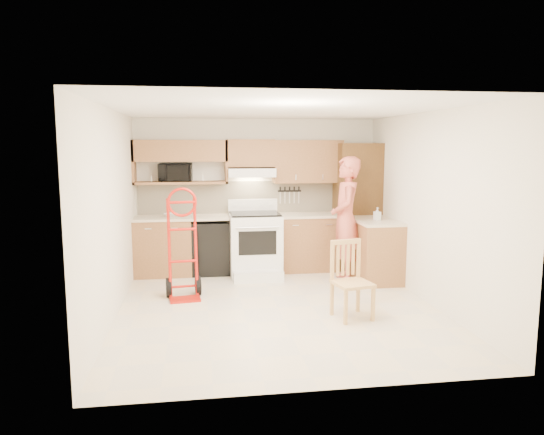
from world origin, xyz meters
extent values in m
cube|color=beige|center=(0.00, 0.00, -0.01)|extent=(4.00, 4.50, 0.02)
cube|color=white|center=(0.00, 0.00, 2.51)|extent=(4.00, 4.50, 0.02)
cube|color=#EDE3C7|center=(0.00, 2.26, 1.25)|extent=(4.00, 0.02, 2.50)
cube|color=#EDE3C7|center=(0.00, -2.26, 1.25)|extent=(4.00, 0.02, 2.50)
cube|color=#EDE3C7|center=(-2.01, 0.00, 1.25)|extent=(0.02, 4.50, 2.50)
cube|color=#EDE3C7|center=(2.01, 0.00, 1.25)|extent=(0.02, 4.50, 2.50)
cube|color=beige|center=(0.00, 2.23, 1.20)|extent=(3.92, 0.03, 0.55)
cube|color=#975E3B|center=(-1.55, 1.95, 0.45)|extent=(0.90, 0.60, 0.90)
cube|color=black|center=(-0.80, 1.95, 0.42)|extent=(0.60, 0.60, 0.85)
cube|color=#975E3B|center=(0.83, 1.95, 0.45)|extent=(1.14, 0.60, 0.90)
cube|color=beige|center=(-1.25, 1.95, 0.92)|extent=(1.50, 0.63, 0.04)
cube|color=beige|center=(0.83, 1.95, 0.92)|extent=(1.14, 0.63, 0.04)
cube|color=#975E3B|center=(1.70, 1.15, 0.45)|extent=(0.60, 1.00, 0.90)
cube|color=beige|center=(1.70, 1.15, 0.92)|extent=(0.63, 1.00, 0.04)
cube|color=brown|center=(1.65, 1.95, 1.05)|extent=(0.70, 0.60, 2.10)
cube|color=#975E3B|center=(-1.25, 2.08, 1.98)|extent=(1.50, 0.33, 0.34)
cube|color=#975E3B|center=(-1.25, 2.08, 1.47)|extent=(1.50, 0.33, 0.04)
cube|color=#975E3B|center=(-0.12, 2.08, 1.94)|extent=(0.76, 0.33, 0.44)
cube|color=#975E3B|center=(0.83, 2.08, 1.80)|extent=(1.14, 0.33, 0.70)
cube|color=white|center=(-0.12, 2.02, 1.63)|extent=(0.76, 0.46, 0.14)
imported|color=black|center=(-1.33, 2.08, 1.63)|extent=(0.54, 0.38, 0.29)
imported|color=#D15F4E|center=(1.23, 1.17, 0.95)|extent=(0.57, 0.76, 1.90)
imported|color=white|center=(1.70, 1.09, 1.04)|extent=(0.10, 0.10, 0.19)
imported|color=white|center=(-1.42, 1.95, 0.97)|extent=(0.27, 0.27, 0.05)
camera|label=1|loc=(-0.98, -6.20, 2.07)|focal=33.50mm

